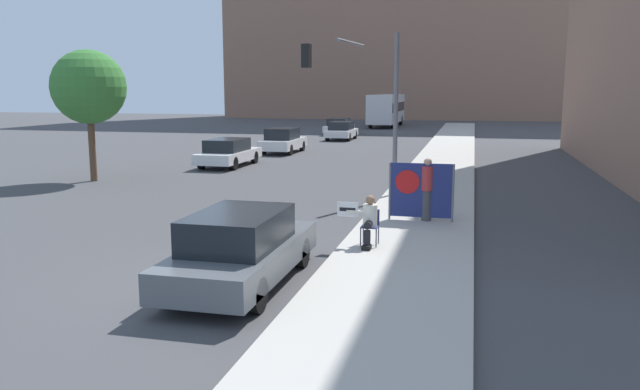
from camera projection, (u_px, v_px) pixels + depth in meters
ground_plane at (222, 280)px, 12.55m from camera, size 160.00×160.00×0.00m
sidewalk_curb at (436, 180)px, 26.11m from camera, size 3.13×90.00×0.14m
seated_protester at (368, 219)px, 14.71m from camera, size 0.98×0.77×1.20m
jogger_on_sidewalk at (427, 189)px, 17.51m from camera, size 0.34×0.34×1.78m
protest_banner at (420, 190)px, 17.49m from camera, size 1.82×0.06×1.63m
traffic_light_pole at (361, 86)px, 21.83m from camera, size 3.52×3.29×5.58m
parked_car_curbside at (241, 249)px, 12.12m from camera, size 1.82×4.67×1.49m
car_on_road_nearest at (228, 152)px, 31.16m from camera, size 1.88×4.68×1.39m
car_on_road_midblock at (283, 141)px, 37.78m from camera, size 1.85×4.40×1.51m
car_on_road_distant at (341, 131)px, 47.64m from camera, size 1.85×4.16×1.40m
car_on_road_far_lane at (339, 126)px, 53.04m from camera, size 1.88×4.20×1.40m
city_bus_on_road at (386, 108)px, 64.84m from camera, size 2.57×10.91×3.29m
street_tree_near_curb at (89, 87)px, 25.60m from camera, size 3.04×3.04×5.43m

